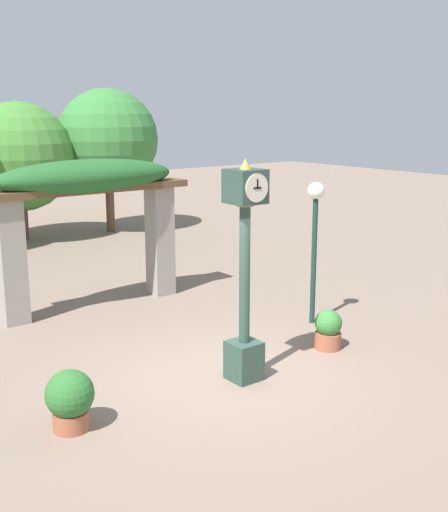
{
  "coord_description": "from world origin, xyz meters",
  "views": [
    {
      "loc": [
        -5.67,
        -7.35,
        4.04
      ],
      "look_at": [
        0.16,
        0.22,
        1.85
      ],
      "focal_mm": 45.0,
      "sensor_mm": 36.0,
      "label": 1
    }
  ],
  "objects_px": {
    "pedestal_clock": "(245,274)",
    "potted_plant_near_left": "(70,399)",
    "potted_plant_near_right": "(328,330)",
    "lamp_post": "(315,221)"
  },
  "relations": [
    {
      "from": "lamp_post",
      "to": "pedestal_clock",
      "type": "bearing_deg",
      "value": -155.24
    },
    {
      "from": "potted_plant_near_left",
      "to": "potted_plant_near_right",
      "type": "bearing_deg",
      "value": -0.2
    },
    {
      "from": "potted_plant_near_left",
      "to": "lamp_post",
      "type": "distance_m",
      "value": 5.85
    },
    {
      "from": "potted_plant_near_right",
      "to": "lamp_post",
      "type": "distance_m",
      "value": 2.16
    },
    {
      "from": "pedestal_clock",
      "to": "potted_plant_near_left",
      "type": "distance_m",
      "value": 3.04
    },
    {
      "from": "potted_plant_near_left",
      "to": "potted_plant_near_right",
      "type": "height_order",
      "value": "potted_plant_near_left"
    },
    {
      "from": "pedestal_clock",
      "to": "potted_plant_near_left",
      "type": "xyz_separation_m",
      "value": [
        -2.77,
        0.14,
        -1.24
      ]
    },
    {
      "from": "potted_plant_near_left",
      "to": "pedestal_clock",
      "type": "bearing_deg",
      "value": -2.79
    },
    {
      "from": "potted_plant_near_left",
      "to": "lamp_post",
      "type": "height_order",
      "value": "lamp_post"
    },
    {
      "from": "potted_plant_near_left",
      "to": "lamp_post",
      "type": "relative_size",
      "value": 0.3
    }
  ]
}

